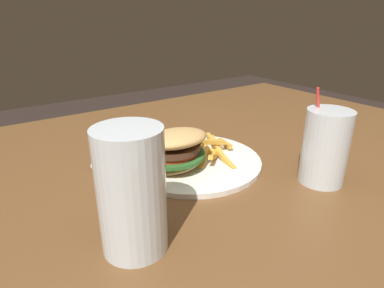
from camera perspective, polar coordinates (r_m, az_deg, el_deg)
dining_table at (r=0.57m, az=12.89°, el=-21.32°), size 1.52×1.44×0.77m
meal_plate_near at (r=0.63m, az=-1.63°, el=-1.85°), size 0.28×0.28×0.09m
beer_glass at (r=0.41m, az=-10.63°, el=-8.80°), size 0.09×0.09×0.17m
juice_glass at (r=0.62m, az=22.51°, el=-1.04°), size 0.08×0.08×0.17m
spoon at (r=0.67m, az=-15.27°, el=-3.13°), size 0.15×0.15×0.02m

